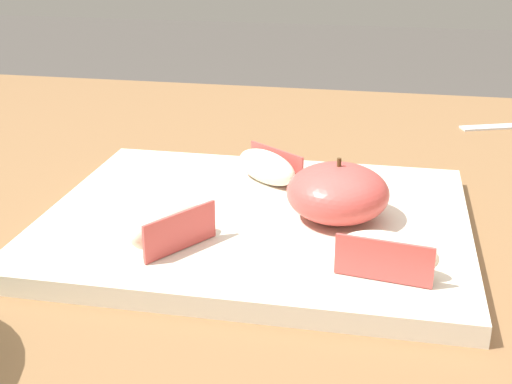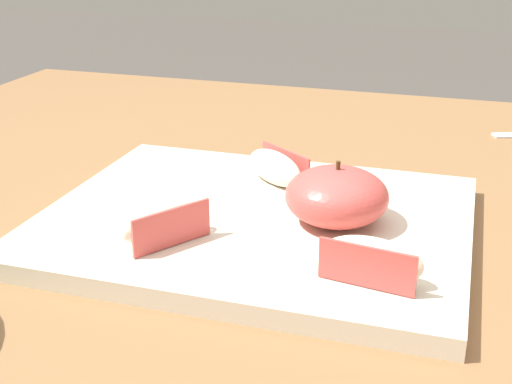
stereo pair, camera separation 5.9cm
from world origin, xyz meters
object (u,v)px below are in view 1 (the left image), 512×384
cutting_board (256,222)px  apple_half_skin_up (338,193)px  apple_wedge_front (171,226)px  apple_wedge_right (267,167)px  apple_wedge_back (387,253)px

cutting_board → apple_half_skin_up: size_ratio=4.18×
apple_wedge_front → apple_half_skin_up: bearing=31.8°
apple_half_skin_up → apple_wedge_right: bearing=135.5°
cutting_board → apple_half_skin_up: apple_half_skin_up is taller
apple_half_skin_up → apple_wedge_back: apple_half_skin_up is taller
cutting_board → apple_wedge_front: 0.09m
cutting_board → apple_wedge_right: size_ratio=4.92×
apple_half_skin_up → apple_wedge_front: (-0.12, -0.08, -0.01)m
apple_wedge_front → apple_wedge_back: same height
apple_wedge_front → apple_wedge_right: bearing=71.5°
apple_half_skin_up → cutting_board: bearing=-177.9°
apple_half_skin_up → apple_wedge_right: 0.10m
apple_wedge_front → apple_wedge_back: size_ratio=0.98×
cutting_board → apple_wedge_front: apple_wedge_front is taller
apple_half_skin_up → apple_wedge_front: 0.14m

